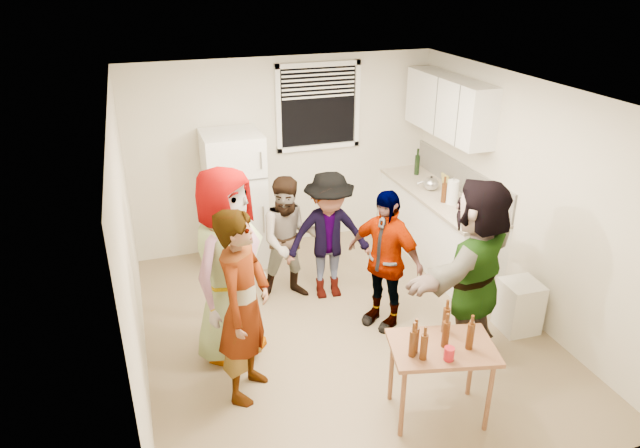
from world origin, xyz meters
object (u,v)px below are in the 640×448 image
object	(u,v)px
refrigerator	(235,199)
wine_bottle	(416,174)
beer_bottle_table	(423,359)
guest_orange	(465,349)
guest_back_left	(291,296)
guest_back_right	(328,294)
kettle	(430,190)
trash_bin	(519,308)
blue_cup	(465,216)
guest_stripe	(249,390)
beer_bottle_counter	(443,202)
guest_grey	(234,351)
red_cup	(448,359)
serving_table	(435,413)
guest_black	(381,322)

from	to	relation	value
refrigerator	wine_bottle	distance (m)	2.50
wine_bottle	beer_bottle_table	world-z (taller)	wine_bottle
guest_orange	guest_back_left	bearing A→B (deg)	-77.91
guest_back_right	guest_back_left	bearing A→B (deg)	171.82
kettle	trash_bin	xyz separation A→B (m)	(0.09, -1.85, -0.65)
blue_cup	guest_stripe	size ratio (longest dim) A/B	0.06
beer_bottle_counter	trash_bin	size ratio (longest dim) A/B	0.44
guest_orange	refrigerator	bearing A→B (deg)	-85.63
beer_bottle_table	guest_orange	size ratio (longest dim) A/B	0.12
wine_bottle	trash_bin	bearing A→B (deg)	-90.13
wine_bottle	guest_stripe	bearing A→B (deg)	-139.19
wine_bottle	guest_orange	world-z (taller)	wine_bottle
guest_grey	guest_back_right	distance (m)	1.44
red_cup	guest_back_left	xyz separation A→B (m)	(-0.62, 2.39, -0.71)
wine_bottle	trash_bin	distance (m)	2.52
trash_bin	guest_back_left	xyz separation A→B (m)	(-2.09, 1.37, -0.25)
guest_stripe	blue_cup	bearing A→B (deg)	-35.97
beer_bottle_counter	red_cup	xyz separation A→B (m)	(-1.32, -2.47, -0.19)
serving_table	red_cup	distance (m)	0.73
wine_bottle	serving_table	world-z (taller)	wine_bottle
guest_stripe	beer_bottle_table	bearing A→B (deg)	-92.79
blue_cup	guest_stripe	world-z (taller)	blue_cup
blue_cup	guest_back_left	xyz separation A→B (m)	(-1.97, 0.38, -0.90)
beer_bottle_table	blue_cup	bearing A→B (deg)	51.70
serving_table	trash_bin	bearing A→B (deg)	31.05
wine_bottle	red_cup	bearing A→B (deg)	-113.06
refrigerator	guest_back_left	bearing A→B (deg)	-69.11
beer_bottle_counter	guest_orange	bearing A→B (deg)	-109.35
refrigerator	guest_stripe	size ratio (longest dim) A/B	0.95
blue_cup	serving_table	size ratio (longest dim) A/B	0.13
trash_bin	guest_stripe	distance (m)	2.89
wine_bottle	blue_cup	size ratio (longest dim) A/B	2.40
red_cup	guest_stripe	xyz separation A→B (m)	(-1.41, 0.97, -0.71)
blue_cup	guest_grey	distance (m)	2.97
beer_bottle_table	red_cup	world-z (taller)	beer_bottle_table
trash_bin	beer_bottle_table	xyz separation A→B (m)	(-1.65, -0.95, 0.46)
beer_bottle_counter	guest_grey	bearing A→B (deg)	-161.97
refrigerator	trash_bin	world-z (taller)	refrigerator
guest_grey	guest_back_right	world-z (taller)	guest_grey
guest_stripe	guest_orange	xyz separation A→B (m)	(2.18, -0.08, 0.00)
guest_back_left	guest_black	size ratio (longest dim) A/B	0.96
wine_bottle	refrigerator	bearing A→B (deg)	179.99
wine_bottle	guest_back_right	size ratio (longest dim) A/B	0.18
wine_bottle	guest_back_left	distance (m)	2.52
wine_bottle	guest_stripe	xyz separation A→B (m)	(-2.89, -2.49, -0.90)
refrigerator	guest_black	world-z (taller)	refrigerator
guest_black	guest_orange	size ratio (longest dim) A/B	0.84
kettle	blue_cup	distance (m)	0.86
wine_bottle	serving_table	xyz separation A→B (m)	(-1.43, -3.29, -0.90)
beer_bottle_counter	guest_stripe	distance (m)	3.25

